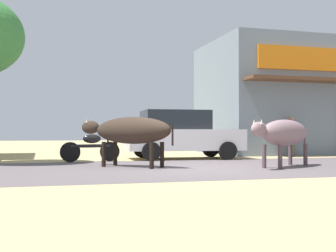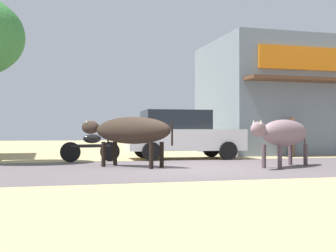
{
  "view_description": "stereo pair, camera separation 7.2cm",
  "coord_description": "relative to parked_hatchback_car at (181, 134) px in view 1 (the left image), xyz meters",
  "views": [
    {
      "loc": [
        -3.58,
        -10.78,
        0.9
      ],
      "look_at": [
        -0.05,
        1.77,
        1.09
      ],
      "focal_mm": 47.89,
      "sensor_mm": 36.0,
      "label": 1
    },
    {
      "loc": [
        -3.51,
        -10.8,
        0.9
      ],
      "look_at": [
        -0.05,
        1.77,
        1.09
      ],
      "focal_mm": 47.89,
      "sensor_mm": 36.0,
      "label": 2
    }
  ],
  "objects": [
    {
      "name": "cow_near_brown",
      "position": [
        -2.34,
        -3.13,
        0.1
      ],
      "size": [
        2.34,
        2.31,
        1.3
      ],
      "color": "#30251C",
      "rests_on": "ground"
    },
    {
      "name": "pedestrian_by_shop",
      "position": [
        4.48,
        0.38,
        0.03
      ],
      "size": [
        0.47,
        0.61,
        1.5
      ],
      "color": "brown",
      "rests_on": "ground"
    },
    {
      "name": "cow_far_dark",
      "position": [
        1.5,
        -4.2,
        0.03
      ],
      "size": [
        2.55,
        1.87,
        1.23
      ],
      "color": "gray",
      "rests_on": "ground"
    },
    {
      "name": "parked_hatchback_car",
      "position": [
        0.0,
        0.0,
        0.0
      ],
      "size": [
        4.01,
        2.18,
        1.64
      ],
      "color": "silver",
      "rests_on": "ground"
    },
    {
      "name": "ground",
      "position": [
        -0.96,
        -3.78,
        -0.84
      ],
      "size": [
        80.0,
        80.0,
        0.0
      ],
      "primitive_type": "plane",
      "color": "tan"
    },
    {
      "name": "asphalt_road",
      "position": [
        -0.96,
        -3.78,
        -0.84
      ],
      "size": [
        72.0,
        6.03,
        0.0
      ],
      "primitive_type": "cube",
      "color": "#5C5255",
      "rests_on": "ground"
    },
    {
      "name": "storefront_right_club",
      "position": [
        6.27,
        3.19,
        1.57
      ],
      "size": [
        7.6,
        5.99,
        4.82
      ],
      "color": "slate",
      "rests_on": "ground"
    },
    {
      "name": "parked_motorcycle",
      "position": [
        -3.1,
        -0.73,
        -0.37
      ],
      "size": [
        1.83,
        0.29,
        1.05
      ],
      "color": "black",
      "rests_on": "ground"
    }
  ]
}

